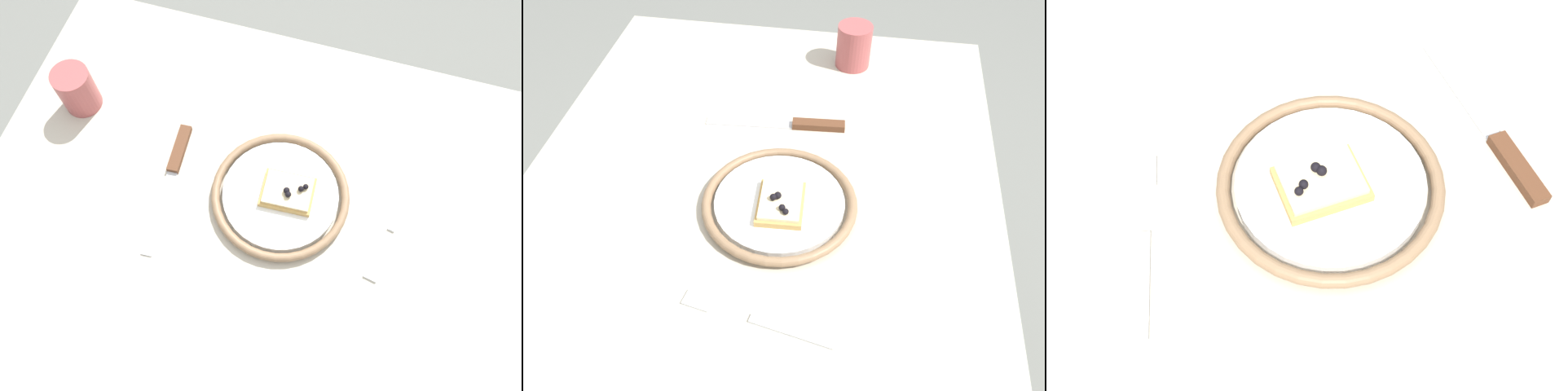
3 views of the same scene
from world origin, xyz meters
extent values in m
plane|color=slate|center=(0.00, 0.00, 0.00)|extent=(6.00, 6.00, 0.00)
cube|color=#BCB29E|center=(0.00, 0.00, 0.73)|extent=(1.13, 0.74, 0.03)
cylinder|color=#4C4742|center=(0.51, -0.31, 0.36)|extent=(0.05, 0.05, 0.71)
cylinder|color=#4C4742|center=(0.51, 0.31, 0.36)|extent=(0.05, 0.05, 0.71)
cylinder|color=white|center=(0.06, -0.04, 0.75)|extent=(0.19, 0.19, 0.02)
torus|color=#8C6B4C|center=(0.06, -0.04, 0.76)|extent=(0.23, 0.23, 0.01)
cube|color=tan|center=(0.05, -0.04, 0.77)|extent=(0.09, 0.07, 0.01)
cube|color=beige|center=(0.05, -0.04, 0.77)|extent=(0.08, 0.06, 0.01)
sphere|color=black|center=(0.04, -0.03, 0.78)|extent=(0.01, 0.01, 0.01)
sphere|color=black|center=(0.05, -0.04, 0.78)|extent=(0.01, 0.01, 0.01)
sphere|color=black|center=(0.03, -0.05, 0.78)|extent=(0.01, 0.01, 0.01)
sphere|color=black|center=(0.02, -0.06, 0.78)|extent=(0.01, 0.01, 0.01)
cube|color=silver|center=(0.24, 0.04, 0.75)|extent=(0.03, 0.15, 0.00)
cube|color=#59331E|center=(0.25, -0.08, 0.75)|extent=(0.03, 0.09, 0.01)
cube|color=silver|center=(-0.14, -0.09, 0.75)|extent=(0.03, 0.11, 0.00)
cube|color=silver|center=(-0.12, 0.04, 0.75)|extent=(0.03, 0.04, 0.00)
cylinder|color=#A54C4C|center=(0.45, -0.12, 0.79)|extent=(0.07, 0.07, 0.08)
camera|label=1|loc=(0.00, 0.27, 1.51)|focal=33.80mm
camera|label=2|loc=(-0.46, -0.13, 1.34)|focal=36.62mm
camera|label=3|loc=(-0.07, -0.38, 1.29)|focal=44.10mm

